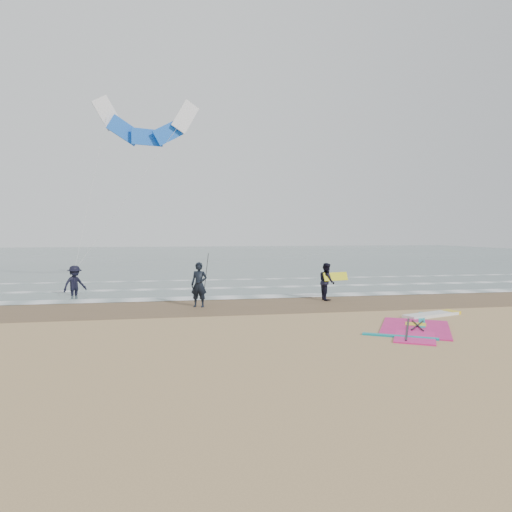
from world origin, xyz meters
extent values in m
plane|color=tan|center=(0.00, 0.00, 0.00)|extent=(120.00, 120.00, 0.00)
cube|color=#47605E|center=(0.00, 48.00, 0.01)|extent=(120.00, 80.00, 0.02)
cube|color=brown|center=(0.00, 6.00, 0.00)|extent=(120.00, 5.00, 0.01)
cube|color=white|center=(0.00, 8.20, 0.03)|extent=(120.00, 1.20, 0.02)
cube|color=white|center=(0.00, 12.00, 0.03)|extent=(120.00, 0.70, 0.02)
cube|color=white|center=(0.00, 16.50, 0.03)|extent=(120.00, 0.50, 0.01)
cube|color=white|center=(4.98, 2.07, 0.06)|extent=(2.48, 1.32, 0.12)
cube|color=yellow|center=(6.04, 2.40, 0.06)|extent=(0.59, 0.69, 0.13)
cube|color=#E01C77|center=(3.24, 0.13, 0.02)|extent=(3.39, 3.74, 0.04)
cube|color=#E01C77|center=(2.52, -1.12, 0.02)|extent=(1.87, 2.09, 0.04)
cube|color=#0C8C99|center=(4.21, 1.39, 0.02)|extent=(1.73, 2.78, 0.05)
cube|color=#0C8C99|center=(2.13, -0.93, 0.02)|extent=(2.03, 1.30, 0.05)
cube|color=yellow|center=(3.53, 0.62, 0.03)|extent=(0.88, 0.84, 0.05)
cylinder|color=black|center=(2.85, -0.06, 0.05)|extent=(1.79, 3.04, 0.06)
cylinder|color=black|center=(3.43, 0.33, 0.07)|extent=(1.19, 1.32, 0.04)
cylinder|color=black|center=(3.43, 0.33, 0.07)|extent=(0.57, 1.67, 0.04)
imported|color=black|center=(-3.57, 5.76, 0.96)|extent=(0.82, 0.68, 1.92)
imported|color=black|center=(2.44, 6.72, 0.88)|extent=(0.69, 0.87, 1.76)
imported|color=black|center=(-9.50, 10.23, 0.94)|extent=(1.37, 1.33, 1.88)
cylinder|color=black|center=(-3.27, 5.76, 1.41)|extent=(0.17, 0.86, 1.82)
cube|color=yellow|center=(2.84, 6.62, 1.11)|extent=(1.30, 0.51, 0.39)
cube|color=white|center=(-8.18, 13.08, 9.79)|extent=(1.63, 0.59, 1.98)
cube|color=blue|center=(-7.28, 13.08, 8.88)|extent=(1.93, 0.68, 1.67)
cube|color=blue|center=(-6.04, 13.08, 8.55)|extent=(1.72, 0.61, 0.91)
cube|color=blue|center=(-4.80, 13.08, 8.88)|extent=(1.93, 0.68, 1.67)
cube|color=white|center=(-3.90, 13.08, 9.79)|extent=(1.63, 0.59, 1.98)
cylinder|color=beige|center=(-8.84, 11.66, 5.53)|extent=(1.34, 2.87, 8.52)
cylinder|color=beige|center=(-6.70, 11.66, 5.53)|extent=(5.62, 2.87, 8.52)
camera|label=1|loc=(-4.62, -13.64, 3.19)|focal=32.00mm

